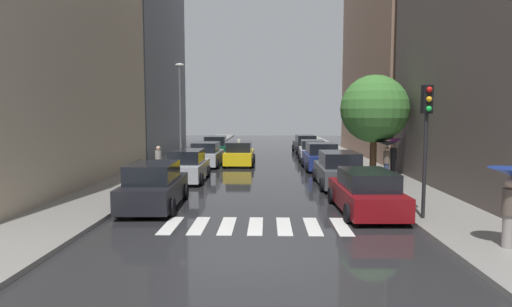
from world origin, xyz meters
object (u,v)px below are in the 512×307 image
object	(u,v)px
parked_car_left_second	(188,167)
lamp_post_left	(180,106)
parked_car_right_nearest	(366,193)
street_tree_right	(374,109)
pedestrian_by_kerb	(159,160)
parked_car_right_third	(321,157)
parked_car_right_fifth	(305,144)
parked_car_right_fourth	(312,151)
pedestrian_foreground	(393,149)
parked_car_left_nearest	(154,187)
parked_car_right_second	(339,170)
taxi_midroad	(239,154)
parked_car_left_third	(206,155)
parked_car_left_fourth	(216,148)
pedestrian_near_tree	(387,150)
pedestrian_far_side	(510,189)
traffic_light_right_corner	(426,122)

from	to	relation	value
parked_car_left_second	lamp_post_left	distance (m)	7.89
parked_car_right_nearest	street_tree_right	world-z (taller)	street_tree_right
lamp_post_left	pedestrian_by_kerb	bearing A→B (deg)	-90.78
parked_car_right_third	parked_car_right_fifth	distance (m)	11.99
parked_car_right_fourth	pedestrian_foreground	bearing A→B (deg)	-154.95
parked_car_left_nearest	parked_car_right_fourth	size ratio (longest dim) A/B	1.08
parked_car_right_second	street_tree_right	size ratio (longest dim) A/B	0.86
taxi_midroad	lamp_post_left	world-z (taller)	lamp_post_left
parked_car_left_third	pedestrian_foreground	distance (m)	12.20
parked_car_left_fourth	parked_car_right_second	size ratio (longest dim) A/B	1.01
pedestrian_near_tree	parked_car_right_second	bearing A→B (deg)	-136.05
parked_car_left_second	parked_car_right_second	bearing A→B (deg)	-100.83
parked_car_right_second	pedestrian_by_kerb	distance (m)	9.82
parked_car_right_second	parked_car_left_third	bearing A→B (deg)	43.60
parked_car_right_third	taxi_midroad	world-z (taller)	taxi_midroad
parked_car_right_fifth	parked_car_right_third	bearing A→B (deg)	177.06
parked_car_right_nearest	pedestrian_far_side	distance (m)	5.24
parked_car_right_nearest	parked_car_right_fifth	xyz separation A→B (m)	(-0.08, 23.76, 0.03)
parked_car_left_nearest	parked_car_right_third	world-z (taller)	parked_car_right_third
parked_car_left_third	parked_car_right_second	world-z (taller)	parked_car_right_second
parked_car_right_nearest	parked_car_right_fourth	size ratio (longest dim) A/B	1.07
pedestrian_far_side	traffic_light_right_corner	world-z (taller)	traffic_light_right_corner
parked_car_left_third	pedestrian_foreground	xyz separation A→B (m)	(11.09, -5.01, 0.84)
parked_car_left_nearest	pedestrian_far_side	xyz separation A→B (m)	(10.38, -5.14, 0.87)
pedestrian_by_kerb	street_tree_right	bearing A→B (deg)	69.29
pedestrian_near_tree	street_tree_right	size ratio (longest dim) A/B	0.35
parked_car_left_nearest	parked_car_right_third	distance (m)	13.48
parked_car_right_nearest	pedestrian_by_kerb	distance (m)	12.54
parked_car_right_second	pedestrian_foreground	world-z (taller)	pedestrian_foreground
parked_car_left_second	pedestrian_near_tree	bearing A→B (deg)	-89.28
traffic_light_right_corner	parked_car_right_fourth	bearing A→B (deg)	95.19
taxi_midroad	pedestrian_near_tree	distance (m)	10.75
pedestrian_foreground	parked_car_right_second	bearing A→B (deg)	55.28
parked_car_right_second	parked_car_left_second	bearing A→B (deg)	79.62
parked_car_right_fifth	lamp_post_left	world-z (taller)	lamp_post_left
parked_car_left_fourth	taxi_midroad	xyz separation A→B (m)	(2.20, -4.76, -0.06)
parked_car_left_third	parked_car_right_fourth	bearing A→B (deg)	-64.02
parked_car_left_second	parked_car_right_second	xyz separation A→B (m)	(7.66, -1.41, 0.02)
pedestrian_by_kerb	pedestrian_far_side	world-z (taller)	pedestrian_far_side
parked_car_right_third	parked_car_right_fourth	size ratio (longest dim) A/B	0.96
parked_car_right_fifth	parked_car_left_third	bearing A→B (deg)	140.80
parked_car_right_fourth	pedestrian_by_kerb	xyz separation A→B (m)	(-9.40, -8.94, 0.26)
parked_car_left_third	parked_car_left_fourth	xyz separation A→B (m)	(-0.01, 5.32, 0.06)
parked_car_left_nearest	lamp_post_left	size ratio (longest dim) A/B	0.70
parked_car_right_fourth	traffic_light_right_corner	size ratio (longest dim) A/B	1.02
parked_car_left_third	street_tree_right	world-z (taller)	street_tree_right
parked_car_left_nearest	parked_car_right_third	size ratio (longest dim) A/B	1.12
parked_car_left_third	pedestrian_near_tree	distance (m)	12.19
parked_car_left_third	lamp_post_left	bearing A→B (deg)	79.36
taxi_midroad	pedestrian_far_side	size ratio (longest dim) A/B	2.16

